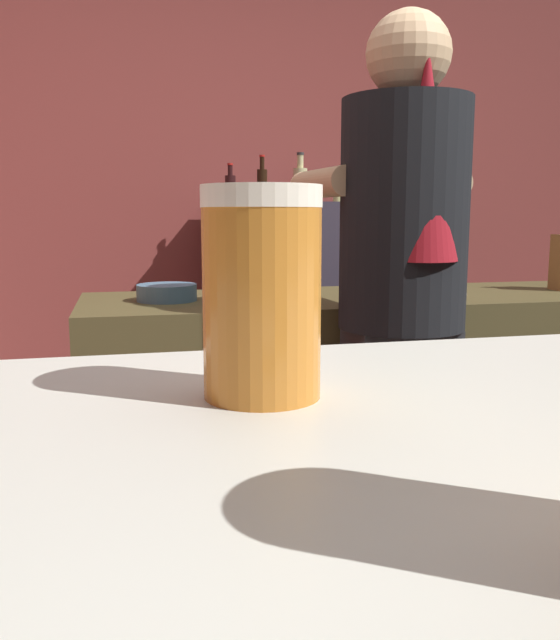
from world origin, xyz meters
TOP-DOWN VIEW (x-y plane):
  - wall_back at (0.00, 2.20)m, footprint 5.20×0.10m
  - prep_counter at (0.35, 0.76)m, footprint 2.10×0.60m
  - back_shelf at (0.27, 1.92)m, footprint 0.84×0.36m
  - bartender at (0.18, 0.30)m, footprint 0.45×0.53m
  - mixing_bowl at (-0.42, 0.76)m, footprint 0.19×0.19m
  - chefs_knife at (0.46, 0.71)m, footprint 0.24×0.07m
  - pint_glass_near at (-0.46, -0.94)m, footprint 0.08×0.08m
  - bottle_soy at (0.12, 1.91)m, footprint 0.05×0.05m
  - bottle_hot_sauce at (-0.03, 1.93)m, footprint 0.05×0.05m
  - bottle_olive_oil at (0.50, 1.87)m, footprint 0.05×0.05m
  - bottle_vinegar at (0.34, 2.00)m, footprint 0.07×0.07m

SIDE VIEW (x-z plane):
  - prep_counter at x=0.35m, z-range 0.00..0.90m
  - back_shelf at x=0.27m, z-range 0.00..1.23m
  - chefs_knife at x=0.46m, z-range 0.90..0.91m
  - mixing_bowl at x=-0.42m, z-range 0.90..0.95m
  - bartender at x=0.18m, z-range 0.13..1.82m
  - pint_glass_near at x=-0.46m, z-range 1.05..1.19m
  - bottle_olive_oil at x=0.50m, z-range 1.21..1.39m
  - bottle_hot_sauce at x=-0.03m, z-range 1.21..1.40m
  - bottle_soy at x=0.12m, z-range 1.21..1.43m
  - bottle_vinegar at x=0.34m, z-range 1.21..1.46m
  - wall_back at x=0.00m, z-range 0.00..2.70m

